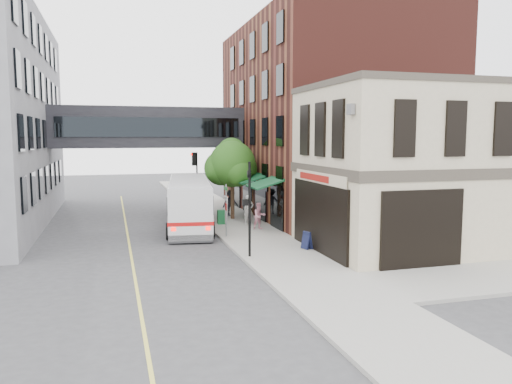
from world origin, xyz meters
TOP-DOWN VIEW (x-y plane):
  - ground at (0.00, 0.00)m, footprint 120.00×120.00m
  - sidewalk_main at (2.00, 14.00)m, footprint 4.00×60.00m
  - corner_building at (8.97, 2.00)m, footprint 10.19×8.12m
  - brick_building at (9.98, 15.00)m, footprint 13.76×18.00m
  - skyway_bridge at (-3.00, 18.00)m, footprint 14.00×3.18m
  - traffic_signal_near at (0.37, 2.00)m, footprint 0.44×0.22m
  - traffic_signal_far at (0.26, 17.00)m, footprint 0.53×0.28m
  - street_sign_pole at (0.39, 7.00)m, footprint 0.08×0.75m
  - street_tree at (2.19, 13.22)m, footprint 3.80×3.20m
  - lane_marking at (-5.00, 10.00)m, footprint 0.12×40.00m
  - bus at (-1.04, 11.55)m, footprint 3.98×11.48m
  - pedestrian_a at (2.69, 10.53)m, footprint 0.75×0.56m
  - pedestrian_b at (2.85, 8.62)m, footprint 0.88×0.73m
  - pedestrian_c at (2.36, 14.26)m, footprint 1.31×0.87m
  - newspaper_box at (0.96, 11.05)m, footprint 0.49×0.44m
  - sandwich_board at (3.60, 2.68)m, footprint 0.48×0.59m

SIDE VIEW (x-z plane):
  - ground at x=0.00m, z-range 0.00..0.00m
  - lane_marking at x=-5.00m, z-range 0.00..0.01m
  - sidewalk_main at x=2.00m, z-range 0.00..0.15m
  - sandwich_board at x=3.60m, z-range 0.15..1.05m
  - newspaper_box at x=0.96m, z-range 0.15..1.07m
  - pedestrian_b at x=2.85m, z-range 0.15..1.80m
  - pedestrian_c at x=2.36m, z-range 0.15..2.03m
  - pedestrian_a at x=2.69m, z-range 0.15..2.04m
  - bus at x=-1.04m, z-range 0.18..3.21m
  - street_sign_pole at x=0.39m, z-range 0.43..3.43m
  - traffic_signal_near at x=0.37m, z-range 0.68..5.28m
  - traffic_signal_far at x=0.26m, z-range 1.09..5.59m
  - street_tree at x=2.19m, z-range 1.11..6.71m
  - corner_building at x=8.97m, z-range -0.01..8.44m
  - skyway_bridge at x=-3.00m, z-range 5.00..8.00m
  - brick_building at x=9.98m, z-range -0.01..13.99m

